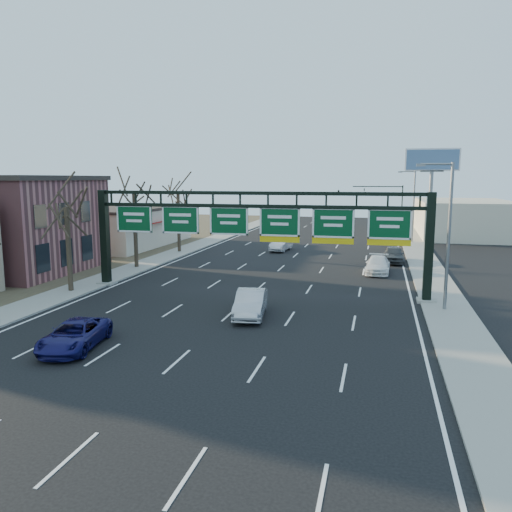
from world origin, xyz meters
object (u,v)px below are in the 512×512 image
(sign_gantry, at_px, (256,228))
(car_white_wagon, at_px, (378,265))
(car_blue_suv, at_px, (75,335))
(car_silver_sedan, at_px, (250,303))

(sign_gantry, xyz_separation_m, car_white_wagon, (8.34, 9.74, -3.92))
(car_blue_suv, bearing_deg, sign_gantry, 58.63)
(sign_gantry, height_order, car_blue_suv, sign_gantry)
(sign_gantry, relative_size, car_white_wagon, 5.04)
(sign_gantry, height_order, car_silver_sedan, sign_gantry)
(sign_gantry, xyz_separation_m, car_silver_sedan, (1.16, -6.07, -3.86))
(car_blue_suv, distance_m, car_silver_sedan, 10.07)
(sign_gantry, xyz_separation_m, car_blue_suv, (-5.58, -13.56, -3.97))
(car_blue_suv, xyz_separation_m, car_silver_sedan, (6.74, 7.49, 0.11))
(car_blue_suv, bearing_deg, car_white_wagon, 50.14)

